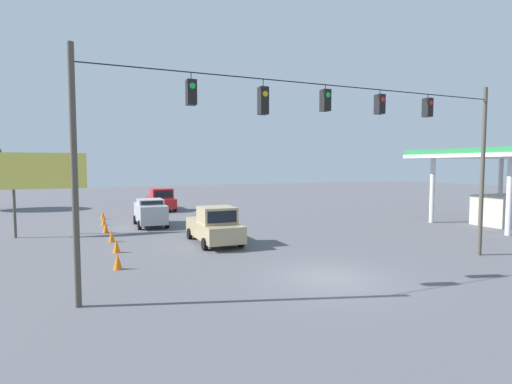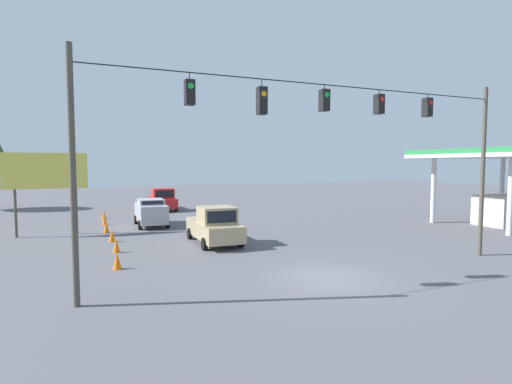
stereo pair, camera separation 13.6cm
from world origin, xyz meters
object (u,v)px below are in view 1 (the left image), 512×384
traffic_cone_third (112,236)px  traffic_cone_fourth (106,227)px  sedan_silver_withflow_far (150,212)px  roadside_billboard (45,175)px  pickup_truck_red_withflow_deep (161,200)px  pickup_truck_tan_withflow_mid (215,226)px  traffic_cone_farthest (103,215)px  traffic_cone_nearest (118,261)px  traffic_cone_fifth (104,220)px  gas_station (505,170)px  traffic_cone_second (116,246)px  overhead_signal_span (324,141)px

traffic_cone_third → traffic_cone_fourth: same height
sedan_silver_withflow_far → roadside_billboard: size_ratio=0.84×
pickup_truck_red_withflow_deep → traffic_cone_third: bearing=70.0°
traffic_cone_fourth → pickup_truck_tan_withflow_mid: bearing=131.8°
traffic_cone_farthest → pickup_truck_tan_withflow_mid: bearing=112.6°
pickup_truck_red_withflow_deep → traffic_cone_farthest: (5.47, 4.74, -0.63)m
sedan_silver_withflow_far → traffic_cone_nearest: 12.05m
traffic_cone_fifth → gas_station: (-26.95, 11.47, 3.66)m
pickup_truck_tan_withflow_mid → traffic_cone_farthest: size_ratio=7.44×
traffic_cone_second → traffic_cone_fourth: bearing=-88.2°
overhead_signal_span → traffic_cone_second: bearing=-46.3°
traffic_cone_third → traffic_cone_farthest: size_ratio=1.00×
pickup_truck_tan_withflow_mid → traffic_cone_fourth: 8.23m
traffic_cone_second → traffic_cone_fifth: (0.17, -9.95, 0.00)m
pickup_truck_tan_withflow_mid → gas_station: bearing=175.1°
traffic_cone_fifth → traffic_cone_farthest: (-0.07, -3.29, 0.00)m
traffic_cone_fourth → traffic_cone_farthest: 6.80m
overhead_signal_span → traffic_cone_nearest: bearing=-29.4°
traffic_cone_fourth → overhead_signal_span: bearing=118.0°
gas_station → traffic_cone_second: bearing=-3.2°
traffic_cone_third → traffic_cone_fourth: (0.15, -3.38, 0.00)m
pickup_truck_tan_withflow_mid → traffic_cone_second: 5.32m
sedan_silver_withflow_far → gas_station: size_ratio=0.39×
overhead_signal_span → traffic_cone_nearest: (7.46, -4.21, -5.00)m
traffic_cone_nearest → gas_station: (-26.98, -1.88, 3.66)m
pickup_truck_tan_withflow_mid → gas_station: gas_station is taller
pickup_truck_red_withflow_deep → traffic_cone_second: (5.37, 17.98, -0.63)m
traffic_cone_fifth → traffic_cone_fourth: bearing=89.4°
overhead_signal_span → traffic_cone_farthest: bearing=-70.5°
pickup_truck_tan_withflow_mid → traffic_cone_third: bearing=-27.3°
pickup_truck_tan_withflow_mid → pickup_truck_red_withflow_deep: size_ratio=1.00×
traffic_cone_fifth → roadside_billboard: size_ratio=0.13×
overhead_signal_span → sedan_silver_withflow_far: overhead_signal_span is taller
pickup_truck_tan_withflow_mid → overhead_signal_span: bearing=104.2°
traffic_cone_farthest → sedan_silver_withflow_far: bearing=121.0°
traffic_cone_fourth → gas_station: (-26.99, 7.96, 3.66)m
traffic_cone_second → traffic_cone_farthest: (0.10, -13.24, 0.00)m
traffic_cone_second → traffic_cone_farthest: bearing=-89.6°
sedan_silver_withflow_far → traffic_cone_fourth: bearing=29.7°
overhead_signal_span → traffic_cone_farthest: size_ratio=26.24×
sedan_silver_withflow_far → traffic_cone_nearest: (3.11, 11.62, -0.67)m
traffic_cone_nearest → traffic_cone_farthest: size_ratio=1.00×
sedan_silver_withflow_far → gas_station: bearing=157.8°
traffic_cone_nearest → traffic_cone_fifth: size_ratio=1.00×
traffic_cone_second → traffic_cone_farthest: same height
pickup_truck_tan_withflow_mid → traffic_cone_nearest: pickup_truck_tan_withflow_mid is taller
sedan_silver_withflow_far → traffic_cone_second: bearing=70.5°
overhead_signal_span → gas_station: bearing=-162.7°
traffic_cone_fifth → roadside_billboard: roadside_billboard is taller
overhead_signal_span → sedan_silver_withflow_far: (4.36, -15.83, -4.33)m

